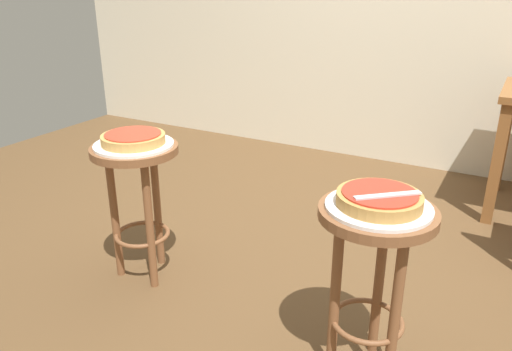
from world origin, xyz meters
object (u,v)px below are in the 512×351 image
Objects in this scene: pizza_foreground at (379,199)px; pizza_middle at (133,138)px; serving_plate_middle at (134,145)px; stool_foreground at (374,254)px; serving_plate_foreground at (378,207)px; stool_middle at (137,181)px; pizza_server_knife at (388,195)px.

pizza_middle is (-1.12, 0.11, 0.00)m from pizza_foreground.
stool_foreground is at bearing -5.82° from serving_plate_middle.
serving_plate_foreground is 0.52× the size of stool_middle.
stool_foreground is at bearing -5.82° from pizza_middle.
stool_middle is 0.20m from pizza_middle.
pizza_foreground and pizza_middle have the same top height.
serving_plate_middle is (-1.12, 0.11, 0.17)m from stool_foreground.
pizza_foreground is (-0.00, 0.00, 0.20)m from stool_foreground.
pizza_foreground is at bearing -5.82° from pizza_middle.
serving_plate_middle is at bearing 132.46° from pizza_server_knife.
serving_plate_middle is 1.16m from pizza_server_knife.
pizza_foreground reaches higher than serving_plate_middle.
stool_middle is 2.96× the size of pizza_server_knife.
serving_plate_foreground is 1.55× the size of pizza_server_knife.
pizza_middle is at bearing 174.18° from serving_plate_foreground.
pizza_server_knife is (1.15, -0.13, 0.03)m from pizza_middle.
pizza_server_knife reaches higher than pizza_middle.
serving_plate_foreground is at bearing 116.57° from stool_foreground.
stool_middle is 1.18m from pizza_server_knife.
pizza_middle is at bearing 0.00° from serving_plate_middle.
pizza_foreground is 1.14m from stool_middle.
serving_plate_foreground reaches higher than stool_foreground.
pizza_server_knife reaches higher than stool_middle.
serving_plate_foreground is 0.07m from pizza_server_knife.
pizza_foreground is 0.98× the size of pizza_middle.
serving_plate_foreground is 1.13m from serving_plate_middle.
pizza_foreground is 0.42× the size of stool_middle.
pizza_middle is 1.26× the size of pizza_server_knife.
serving_plate_foreground is at bearing -5.82° from serving_plate_middle.
pizza_server_knife is at bearing -33.69° from stool_foreground.
stool_middle is at bearing 132.46° from pizza_server_knife.
pizza_server_knife is at bearing -6.65° from serving_plate_middle.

